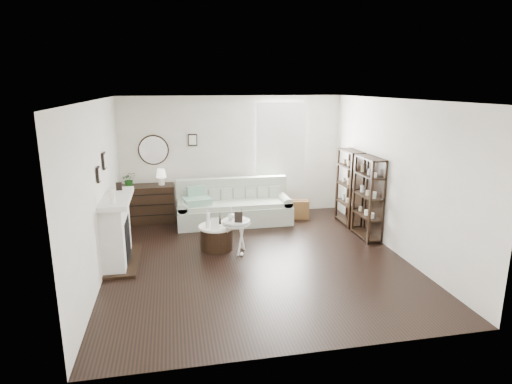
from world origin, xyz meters
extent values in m
plane|color=black|center=(0.00, 0.00, 0.00)|extent=(5.50, 5.50, 0.00)
plane|color=white|center=(0.00, 0.00, 2.70)|extent=(5.50, 5.50, 0.00)
plane|color=silver|center=(0.00, 2.75, 1.35)|extent=(5.00, 0.00, 5.00)
plane|color=silver|center=(0.00, -2.75, 1.35)|extent=(5.00, 0.00, 5.00)
plane|color=silver|center=(-2.50, 0.00, 1.35)|extent=(0.00, 5.50, 5.50)
plane|color=silver|center=(2.50, 0.00, 1.35)|extent=(0.00, 5.50, 5.50)
cube|color=white|center=(1.10, 2.73, 1.60)|extent=(1.00, 0.02, 1.80)
cube|color=white|center=(1.10, 2.67, 1.60)|extent=(1.15, 0.02, 1.90)
cylinder|color=silver|center=(-1.75, 2.72, 1.55)|extent=(0.60, 0.03, 0.60)
cube|color=black|center=(-0.90, 2.72, 1.75)|extent=(0.20, 0.03, 0.26)
cube|color=white|center=(-2.33, 0.30, 0.55)|extent=(0.34, 1.20, 1.10)
cube|color=black|center=(-2.30, 0.30, 0.40)|extent=(0.30, 0.65, 0.70)
cube|color=white|center=(-2.28, 0.30, 1.12)|extent=(0.44, 1.35, 0.08)
cube|color=black|center=(-2.25, 0.30, 0.03)|extent=(0.50, 1.40, 0.05)
cylinder|color=white|center=(-2.28, -0.15, 1.27)|extent=(0.08, 0.08, 0.22)
cube|color=black|center=(-2.28, 0.70, 1.23)|extent=(0.10, 0.03, 0.14)
cube|color=black|center=(-2.47, -0.05, 1.60)|extent=(0.03, 0.18, 0.24)
cube|color=black|center=(-2.47, 0.60, 1.70)|extent=(0.03, 0.22, 0.28)
cube|color=black|center=(2.33, 1.55, 0.80)|extent=(0.30, 0.80, 1.60)
cylinder|color=beige|center=(2.31, 1.30, 0.52)|extent=(0.08, 0.08, 0.11)
cylinder|color=beige|center=(2.31, 1.55, 0.52)|extent=(0.08, 0.08, 0.11)
cylinder|color=beige|center=(2.31, 1.80, 0.52)|extent=(0.08, 0.08, 0.11)
cylinder|color=beige|center=(2.31, 1.30, 0.92)|extent=(0.08, 0.08, 0.11)
cylinder|color=beige|center=(2.31, 1.55, 0.92)|extent=(0.08, 0.08, 0.11)
cylinder|color=beige|center=(2.31, 1.80, 0.92)|extent=(0.08, 0.08, 0.11)
cylinder|color=beige|center=(2.31, 1.30, 1.32)|extent=(0.08, 0.08, 0.11)
cylinder|color=beige|center=(2.31, 1.55, 1.32)|extent=(0.08, 0.08, 0.11)
cylinder|color=beige|center=(2.31, 1.80, 1.32)|extent=(0.08, 0.08, 0.11)
cube|color=black|center=(2.33, 0.65, 0.80)|extent=(0.30, 0.80, 1.60)
cylinder|color=beige|center=(2.31, 0.40, 0.52)|extent=(0.08, 0.08, 0.11)
cylinder|color=beige|center=(2.31, 0.65, 0.52)|extent=(0.08, 0.08, 0.11)
cylinder|color=beige|center=(2.31, 0.90, 0.52)|extent=(0.08, 0.08, 0.11)
cylinder|color=beige|center=(2.31, 0.40, 0.92)|extent=(0.08, 0.08, 0.11)
cylinder|color=beige|center=(2.31, 0.65, 0.92)|extent=(0.08, 0.08, 0.11)
cylinder|color=beige|center=(2.31, 0.90, 0.92)|extent=(0.08, 0.08, 0.11)
cylinder|color=beige|center=(2.31, 0.40, 1.32)|extent=(0.08, 0.08, 0.11)
cylinder|color=beige|center=(2.31, 0.65, 1.32)|extent=(0.08, 0.08, 0.11)
cylinder|color=beige|center=(2.31, 0.90, 1.32)|extent=(0.08, 0.08, 0.11)
cube|color=#B6C0AC|center=(-0.09, 2.00, 0.20)|extent=(2.44, 0.84, 0.39)
cube|color=#B6C0AC|center=(-0.09, 1.97, 0.44)|extent=(2.11, 0.68, 0.09)
cube|color=#B6C0AC|center=(-0.09, 2.33, 0.57)|extent=(2.44, 0.19, 0.75)
cube|color=#B6C0AC|center=(-1.20, 2.00, 0.24)|extent=(0.21, 0.80, 0.49)
cube|color=#B6C0AC|center=(1.01, 2.00, 0.24)|extent=(0.21, 0.80, 0.49)
cube|color=#279173|center=(-0.89, 1.95, 0.56)|extent=(0.63, 0.55, 0.14)
cube|color=brown|center=(1.29, 2.11, 0.21)|extent=(0.65, 0.33, 0.42)
cube|color=black|center=(-1.97, 2.47, 0.41)|extent=(1.23, 0.51, 0.82)
cube|color=black|center=(-1.97, 2.20, 0.23)|extent=(1.18, 0.01, 0.02)
cube|color=black|center=(-1.97, 2.20, 0.45)|extent=(1.18, 0.01, 0.02)
cube|color=black|center=(-1.97, 2.20, 0.68)|extent=(1.18, 0.01, 0.01)
imported|color=#185117|center=(-2.28, 2.42, 0.98)|extent=(0.33, 0.31, 0.32)
cylinder|color=black|center=(-0.63, 0.59, 0.21)|extent=(0.59, 0.59, 0.41)
cylinder|color=white|center=(-0.63, 0.59, 0.43)|extent=(0.65, 0.65, 0.04)
cylinder|color=white|center=(-0.30, 0.35, 0.59)|extent=(0.49, 0.49, 0.03)
cylinder|color=white|center=(-0.30, 0.35, 0.55)|extent=(0.50, 0.50, 0.02)
cylinder|color=white|center=(-0.30, 0.35, 0.28)|extent=(0.04, 0.04, 0.57)
cylinder|color=silver|center=(-0.79, 0.51, 0.61)|extent=(0.08, 0.08, 0.33)
cube|color=white|center=(-0.67, 0.42, 0.55)|extent=(0.15, 0.06, 0.20)
cube|color=black|center=(-0.28, 0.22, 0.70)|extent=(0.15, 0.09, 0.18)
camera|label=1|loc=(-1.35, -6.77, 2.93)|focal=30.00mm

